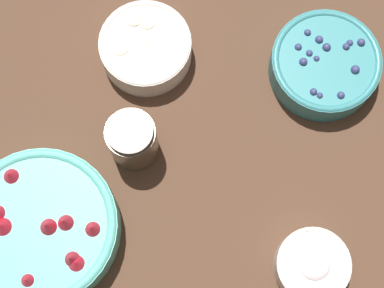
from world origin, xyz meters
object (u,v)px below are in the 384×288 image
bowl_blueberries (325,64)px  bowl_cream (312,265)px  bowl_strawberries (41,227)px  jar_chocolate (133,140)px  bowl_bananas (146,47)px

bowl_blueberries → bowl_cream: bowl_blueberries is taller
bowl_strawberries → bowl_cream: (0.43, 0.03, -0.01)m
jar_chocolate → bowl_cream: bearing=-23.1°
bowl_bananas → bowl_strawberries: bearing=-105.7°
bowl_bananas → bowl_cream: bearing=-42.2°
bowl_strawberries → bowl_bananas: 0.35m
bowl_blueberries → bowl_cream: (0.03, -0.34, -0.00)m
bowl_cream → jar_chocolate: bearing=156.9°
bowl_strawberries → bowl_blueberries: 0.54m
bowl_strawberries → bowl_bananas: bowl_strawberries is taller
bowl_cream → bowl_strawberries: bearing=-176.2°
bowl_blueberries → jar_chocolate: (-0.29, -0.20, 0.02)m
bowl_cream → bowl_bananas: bearing=137.8°
bowl_bananas → bowl_blueberries: bearing=5.8°
bowl_blueberries → bowl_cream: size_ratio=1.59×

